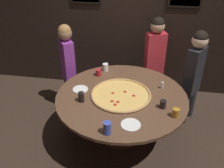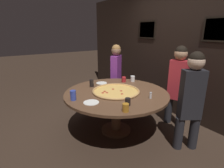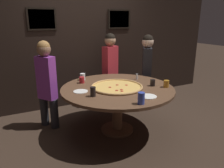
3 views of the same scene
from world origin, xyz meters
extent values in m
plane|color=#38281E|center=(0.00, 0.00, 0.00)|extent=(24.00, 24.00, 0.00)
cube|color=black|center=(0.00, 1.47, 1.30)|extent=(6.40, 0.06, 2.60)
cylinder|color=brown|center=(0.00, 0.00, 0.72)|extent=(1.74, 1.74, 0.04)
cylinder|color=brown|center=(0.00, 0.00, 0.35)|extent=(0.16, 0.16, 0.70)
cylinder|color=brown|center=(0.00, 0.00, 0.02)|extent=(0.52, 0.52, 0.04)
cylinder|color=#EAB75B|center=(-0.01, 0.00, 0.75)|extent=(0.76, 0.76, 0.01)
torus|color=tan|center=(-0.01, 0.00, 0.76)|extent=(0.80, 0.80, 0.03)
cylinder|color=#A8281E|center=(0.16, 0.00, 0.75)|extent=(0.04, 0.04, 0.00)
cylinder|color=#A8281E|center=(-0.10, -0.17, 0.75)|extent=(0.04, 0.04, 0.00)
cylinder|color=#A8281E|center=(-0.12, 0.02, 0.75)|extent=(0.04, 0.04, 0.00)
cylinder|color=#A8281E|center=(-0.03, -0.17, 0.75)|extent=(0.04, 0.04, 0.00)
cylinder|color=#A8281E|center=(0.03, 0.07, 0.75)|extent=(0.04, 0.04, 0.00)
cylinder|color=#A8281E|center=(-0.05, -0.23, 0.75)|extent=(0.04, 0.04, 0.00)
cylinder|color=black|center=(-0.49, -0.21, 0.81)|extent=(0.08, 0.08, 0.13)
cylinder|color=#BC7A23|center=(0.68, -0.33, 0.79)|extent=(0.08, 0.08, 0.11)
cylinder|color=white|center=(-0.34, 0.64, 0.80)|extent=(0.09, 0.09, 0.11)
cylinder|color=#384CB7|center=(-0.06, -0.74, 0.81)|extent=(0.09, 0.09, 0.15)
cylinder|color=black|center=(0.53, -0.18, 0.79)|extent=(0.08, 0.08, 0.10)
cylinder|color=#B22328|center=(-0.41, 0.47, 0.79)|extent=(0.08, 0.08, 0.10)
cylinder|color=white|center=(-0.58, 0.05, 0.74)|extent=(0.21, 0.21, 0.01)
cylinder|color=white|center=(0.17, -0.56, 0.74)|extent=(0.23, 0.23, 0.01)
cylinder|color=silver|center=(0.53, 0.26, 0.78)|extent=(0.04, 0.04, 0.08)
cylinder|color=#B7B7BC|center=(0.53, 0.26, 0.83)|extent=(0.04, 0.04, 0.01)
cylinder|color=#232328|center=(-0.88, 0.56, 0.25)|extent=(0.18, 0.18, 0.50)
cylinder|color=#232328|center=(-1.01, 0.75, 0.25)|extent=(0.18, 0.18, 0.50)
cube|color=purple|center=(-0.94, 0.66, 0.85)|extent=(0.30, 0.34, 0.70)
sphere|color=#8C664C|center=(-0.94, 0.66, 1.30)|extent=(0.22, 0.22, 0.22)
sphere|color=#9E703D|center=(-0.94, 0.66, 1.34)|extent=(0.20, 0.20, 0.20)
cylinder|color=#232328|center=(1.04, 0.70, 0.25)|extent=(0.19, 0.19, 0.51)
cylinder|color=#232328|center=(0.91, 0.51, 0.25)|extent=(0.19, 0.19, 0.51)
cube|color=#232328|center=(0.98, 0.61, 0.87)|extent=(0.30, 0.35, 0.71)
sphere|color=beige|center=(0.98, 0.61, 1.33)|extent=(0.22, 0.22, 0.22)
sphere|color=black|center=(0.98, 0.61, 1.37)|extent=(0.20, 0.20, 0.20)
cylinder|color=#232328|center=(0.52, 1.12, 0.26)|extent=(0.18, 0.18, 0.51)
cylinder|color=#232328|center=(0.30, 1.03, 0.26)|extent=(0.18, 0.18, 0.51)
cube|color=red|center=(0.41, 1.07, 0.87)|extent=(0.35, 0.26, 0.72)
sphere|color=tan|center=(0.41, 1.07, 1.35)|extent=(0.22, 0.22, 0.22)
sphere|color=black|center=(0.41, 1.07, 1.39)|extent=(0.21, 0.21, 0.21)
camera|label=1|loc=(0.31, -2.70, 2.61)|focal=40.00mm
camera|label=2|loc=(2.26, -1.60, 1.73)|focal=28.00mm
camera|label=3|loc=(-1.52, -2.83, 1.75)|focal=35.00mm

